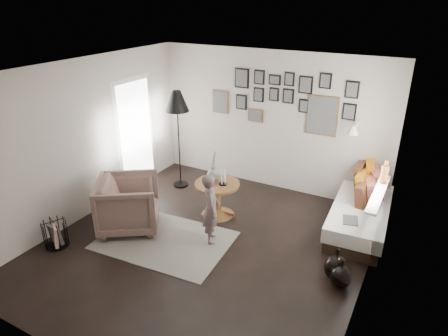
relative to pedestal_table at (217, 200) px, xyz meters
The scene contains 23 objects.
ground 1.00m from the pedestal_table, 71.72° to the right, with size 4.80×4.80×0.00m, color black.
wall_back 1.83m from the pedestal_table, 78.63° to the left, with size 4.50×4.50×0.00m, color #AEA498.
wall_front 3.48m from the pedestal_table, 84.82° to the right, with size 4.50×4.50×0.00m, color #AEA498.
wall_left 2.38m from the pedestal_table, 155.03° to the right, with size 4.80×4.80×0.00m, color #AEA498.
wall_right 2.89m from the pedestal_table, 19.60° to the right, with size 4.80×4.80×0.00m, color #AEA498.
ceiling 2.51m from the pedestal_table, 71.72° to the right, with size 4.80×4.80×0.00m, color white.
door_left 2.10m from the pedestal_table, behind, with size 0.00×2.14×2.14m.
window_right 2.60m from the pedestal_table, ahead, with size 0.15×1.32×1.30m.
gallery_wall 2.16m from the pedestal_table, 68.29° to the left, with size 2.74×0.03×1.08m.
wall_sconce 2.52m from the pedestal_table, 33.54° to the left, with size 0.18×0.36×0.16m.
rug 1.16m from the pedestal_table, 106.28° to the right, with size 1.95×1.37×0.01m, color beige.
pedestal_table is the anchor object (origin of this frame).
vase 0.49m from the pedestal_table, 165.96° to the left, with size 0.22×0.22×0.54m.
candles 0.47m from the pedestal_table, ahead, with size 0.13×0.13×0.28m.
daybed 2.35m from the pedestal_table, 19.07° to the left, with size 0.94×2.00×0.94m.
magazine_on_daybed 2.18m from the pedestal_table, ahead, with size 0.21×0.29×0.02m, color black.
armchair 1.47m from the pedestal_table, 135.09° to the right, with size 0.91×0.94×0.85m, color brown.
armchair_cushion 1.42m from the pedestal_table, 135.67° to the right, with size 0.39×0.39×0.10m, color silver.
floor_lamp 1.91m from the pedestal_table, 151.87° to the left, with size 0.44×0.44×1.89m.
magazine_basket 2.58m from the pedestal_table, 130.31° to the right, with size 0.44×0.44×0.42m.
demijohn_large 2.32m from the pedestal_table, 18.36° to the right, with size 0.31×0.31×0.46m.
demijohn_small 2.46m from the pedestal_table, 20.30° to the right, with size 0.27×0.27×0.42m.
child 0.84m from the pedestal_table, 67.31° to the right, with size 0.41×0.27×1.12m, color brown.
Camera 1 is at (2.65, -4.28, 3.50)m, focal length 32.00 mm.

